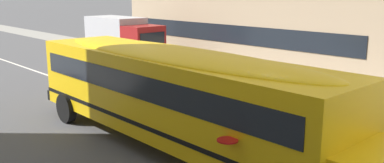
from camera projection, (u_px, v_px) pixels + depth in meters
The scene contains 2 objects.
school_bus at pixel (177, 90), 12.00m from camera, with size 13.19×3.16×2.95m.
box_truck at pixel (123, 37), 27.44m from camera, with size 6.09×2.57×2.82m.
Camera 1 is at (5.19, -9.35, 4.56)m, focal length 39.24 mm.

